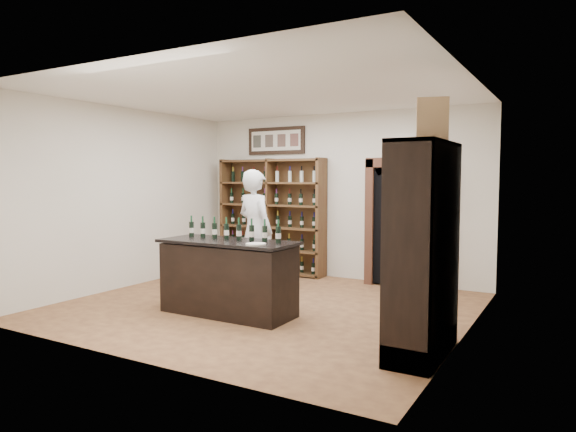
% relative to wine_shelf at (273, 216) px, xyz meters
% --- Properties ---
extents(floor, '(5.50, 5.50, 0.00)m').
position_rel_wine_shelf_xyz_m(floor, '(1.30, -2.33, -1.10)').
color(floor, '#97663C').
rests_on(floor, ground).
extents(ceiling, '(5.50, 5.50, 0.00)m').
position_rel_wine_shelf_xyz_m(ceiling, '(1.30, -2.33, 1.90)').
color(ceiling, white).
rests_on(ceiling, wall_back).
extents(wall_back, '(5.50, 0.04, 3.00)m').
position_rel_wine_shelf_xyz_m(wall_back, '(1.30, 0.17, 0.40)').
color(wall_back, silver).
rests_on(wall_back, ground).
extents(wall_left, '(0.04, 5.00, 3.00)m').
position_rel_wine_shelf_xyz_m(wall_left, '(-1.45, -2.33, 0.40)').
color(wall_left, silver).
rests_on(wall_left, ground).
extents(wall_right, '(0.04, 5.00, 3.00)m').
position_rel_wine_shelf_xyz_m(wall_right, '(4.05, -2.33, 0.40)').
color(wall_right, silver).
rests_on(wall_right, ground).
extents(wine_shelf, '(2.20, 0.38, 2.20)m').
position_rel_wine_shelf_xyz_m(wine_shelf, '(0.00, 0.00, 0.00)').
color(wine_shelf, brown).
rests_on(wine_shelf, ground).
extents(framed_picture, '(1.25, 0.04, 0.52)m').
position_rel_wine_shelf_xyz_m(framed_picture, '(0.00, 0.14, 1.45)').
color(framed_picture, black).
rests_on(framed_picture, wall_back).
extents(arched_doorway, '(1.17, 0.35, 2.17)m').
position_rel_wine_shelf_xyz_m(arched_doorway, '(2.55, -0.00, 0.04)').
color(arched_doorway, black).
rests_on(arched_doorway, ground).
extents(emergency_light, '(0.30, 0.10, 0.10)m').
position_rel_wine_shelf_xyz_m(emergency_light, '(2.55, 0.09, 1.30)').
color(emergency_light, white).
rests_on(emergency_light, wall_back).
extents(tasting_counter, '(1.88, 0.78, 1.00)m').
position_rel_wine_shelf_xyz_m(tasting_counter, '(1.10, -2.93, -0.61)').
color(tasting_counter, black).
rests_on(tasting_counter, ground).
extents(counter_bottle_0, '(0.07, 0.07, 0.30)m').
position_rel_wine_shelf_xyz_m(counter_bottle_0, '(0.38, -2.82, 0.01)').
color(counter_bottle_0, black).
rests_on(counter_bottle_0, tasting_counter).
extents(counter_bottle_1, '(0.07, 0.07, 0.30)m').
position_rel_wine_shelf_xyz_m(counter_bottle_1, '(0.59, -2.82, 0.01)').
color(counter_bottle_1, black).
rests_on(counter_bottle_1, tasting_counter).
extents(counter_bottle_2, '(0.07, 0.07, 0.30)m').
position_rel_wine_shelf_xyz_m(counter_bottle_2, '(0.79, -2.82, 0.01)').
color(counter_bottle_2, black).
rests_on(counter_bottle_2, tasting_counter).
extents(counter_bottle_3, '(0.07, 0.07, 0.30)m').
position_rel_wine_shelf_xyz_m(counter_bottle_3, '(1.00, -2.82, 0.01)').
color(counter_bottle_3, black).
rests_on(counter_bottle_3, tasting_counter).
extents(counter_bottle_4, '(0.07, 0.07, 0.30)m').
position_rel_wine_shelf_xyz_m(counter_bottle_4, '(1.20, -2.82, 0.01)').
color(counter_bottle_4, black).
rests_on(counter_bottle_4, tasting_counter).
extents(counter_bottle_5, '(0.07, 0.07, 0.30)m').
position_rel_wine_shelf_xyz_m(counter_bottle_5, '(1.41, -2.82, 0.01)').
color(counter_bottle_5, black).
rests_on(counter_bottle_5, tasting_counter).
extents(counter_bottle_6, '(0.07, 0.07, 0.30)m').
position_rel_wine_shelf_xyz_m(counter_bottle_6, '(1.61, -2.82, 0.01)').
color(counter_bottle_6, black).
rests_on(counter_bottle_6, tasting_counter).
extents(counter_bottle_7, '(0.07, 0.07, 0.30)m').
position_rel_wine_shelf_xyz_m(counter_bottle_7, '(1.82, -2.82, 0.01)').
color(counter_bottle_7, black).
rests_on(counter_bottle_7, tasting_counter).
extents(side_cabinet, '(0.48, 1.20, 2.20)m').
position_rel_wine_shelf_xyz_m(side_cabinet, '(3.82, -3.23, -0.35)').
color(side_cabinet, black).
rests_on(side_cabinet, ground).
extents(shopkeeper, '(0.82, 0.66, 1.96)m').
position_rel_wine_shelf_xyz_m(shopkeeper, '(0.67, -1.62, -0.12)').
color(shopkeeper, silver).
rests_on(shopkeeper, ground).
extents(plate, '(0.25, 0.25, 0.02)m').
position_rel_wine_shelf_xyz_m(plate, '(1.69, -3.14, -0.09)').
color(plate, beige).
rests_on(plate, tasting_counter).
extents(wine_crate, '(0.34, 0.22, 0.45)m').
position_rel_wine_shelf_xyz_m(wine_crate, '(3.82, -3.09, 1.32)').
color(wine_crate, tan).
rests_on(wine_crate, side_cabinet).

